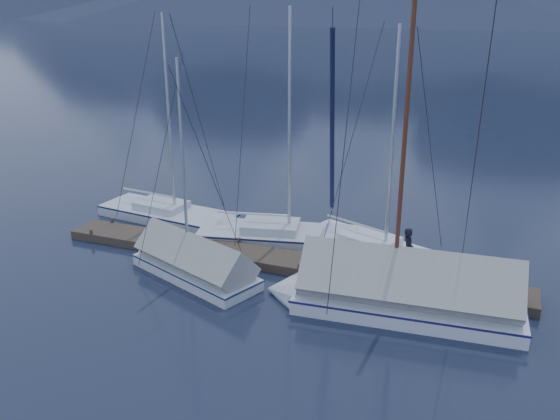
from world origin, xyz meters
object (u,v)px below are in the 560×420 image
(sailboat_covered_near, at_px, (388,294))
(person, at_px, (408,250))
(sailboat_open_left, at_px, (185,219))
(sailboat_open_mid, at_px, (302,239))
(sailboat_open_right, at_px, (396,258))
(sailboat_covered_far, at_px, (187,263))

(sailboat_covered_near, distance_m, person, 2.38)
(sailboat_open_left, distance_m, sailboat_covered_near, 10.87)
(sailboat_open_mid, bearing_deg, sailboat_covered_near, -43.82)
(sailboat_open_right, height_order, sailboat_covered_far, sailboat_open_right)
(sailboat_covered_near, xyz_separation_m, person, (0.21, 2.29, 0.63))
(sailboat_open_mid, relative_size, person, 6.15)
(sailboat_open_mid, xyz_separation_m, sailboat_covered_far, (-2.98, -4.16, 0.23))
(sailboat_open_right, height_order, person, sailboat_open_right)
(sailboat_covered_near, bearing_deg, sailboat_open_left, 156.06)
(sailboat_covered_near, height_order, person, sailboat_covered_near)
(sailboat_open_left, bearing_deg, sailboat_open_mid, -2.49)
(sailboat_open_mid, distance_m, sailboat_open_right, 3.98)
(sailboat_open_left, bearing_deg, sailboat_covered_far, -59.37)
(sailboat_open_mid, height_order, person, sailboat_open_mid)
(sailboat_open_mid, distance_m, sailboat_covered_near, 6.02)
(sailboat_covered_near, relative_size, sailboat_covered_far, 1.27)
(sailboat_open_right, distance_m, person, 1.79)
(sailboat_open_mid, xyz_separation_m, person, (4.55, -1.88, 0.98))
(sailboat_open_right, relative_size, sailboat_covered_near, 0.89)
(sailboat_open_mid, bearing_deg, sailboat_covered_far, -125.63)
(sailboat_open_mid, bearing_deg, person, -22.43)
(sailboat_open_right, relative_size, sailboat_covered_far, 1.13)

